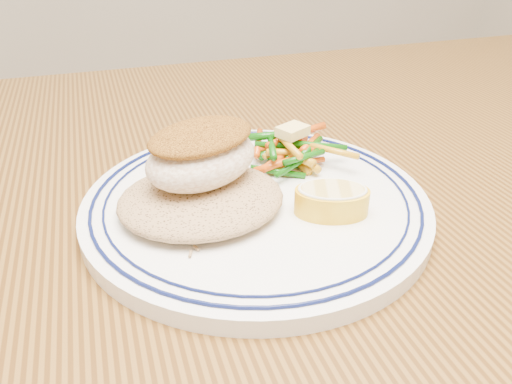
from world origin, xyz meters
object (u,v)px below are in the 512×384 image
(plate, at_px, (256,202))
(vegetable_pile, at_px, (291,150))
(lemon_wedge, at_px, (332,199))
(rice_pilaf, at_px, (201,196))
(fish_fillet, at_px, (201,153))
(dining_table, at_px, (264,262))

(plate, bearing_deg, vegetable_pile, 45.29)
(vegetable_pile, bearing_deg, lemon_wedge, -91.92)
(rice_pilaf, height_order, lemon_wedge, rice_pilaf)
(vegetable_pile, xyz_separation_m, lemon_wedge, (-0.00, -0.10, -0.00))
(fish_fillet, bearing_deg, lemon_wedge, -28.62)
(dining_table, relative_size, plate, 4.97)
(plate, xyz_separation_m, rice_pilaf, (-0.05, -0.01, 0.02))
(plate, height_order, lemon_wedge, lemon_wedge)
(plate, relative_size, lemon_wedge, 4.18)
(rice_pilaf, xyz_separation_m, vegetable_pile, (0.10, 0.06, 0.00))
(plate, distance_m, rice_pilaf, 0.05)
(plate, xyz_separation_m, lemon_wedge, (0.05, -0.04, 0.02))
(rice_pilaf, height_order, vegetable_pile, same)
(lemon_wedge, bearing_deg, vegetable_pile, 88.08)
(fish_fillet, distance_m, vegetable_pile, 0.11)
(plate, distance_m, vegetable_pile, 0.08)
(rice_pilaf, bearing_deg, dining_table, 34.45)
(vegetable_pile, bearing_deg, fish_fillet, -154.54)
(vegetable_pile, bearing_deg, plate, -134.71)
(fish_fillet, xyz_separation_m, vegetable_pile, (0.10, 0.05, -0.03))
(fish_fillet, bearing_deg, dining_table, 28.92)
(fish_fillet, relative_size, lemon_wedge, 1.69)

